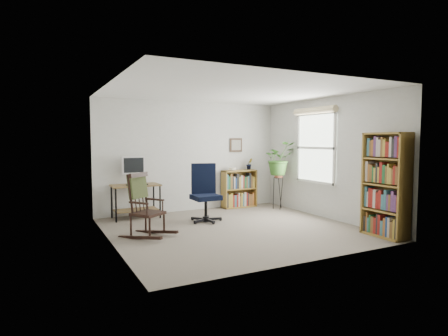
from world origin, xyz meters
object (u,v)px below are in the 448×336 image
desk (136,201)px  office_chair (206,192)px  rocking_chair (148,205)px  tall_bookshelf (386,185)px  low_bookshelf (239,189)px

desk → office_chair: (1.12, -0.93, 0.23)m
desk → rocking_chair: bearing=-96.8°
rocking_chair → tall_bookshelf: size_ratio=0.63×
office_chair → tall_bookshelf: (2.12, -2.33, 0.28)m
office_chair → low_bookshelf: 1.69m
desk → tall_bookshelf: size_ratio=0.56×
desk → low_bookshelf: bearing=2.8°
low_bookshelf → tall_bookshelf: 3.50m
tall_bookshelf → desk: bearing=134.8°
tall_bookshelf → office_chair: bearing=132.3°
office_chair → low_bookshelf: (1.32, 1.05, -0.13)m
desk → tall_bookshelf: tall_bookshelf is taller
desk → tall_bookshelf: 4.62m
desk → rocking_chair: size_ratio=0.89×
desk → rocking_chair: 1.55m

